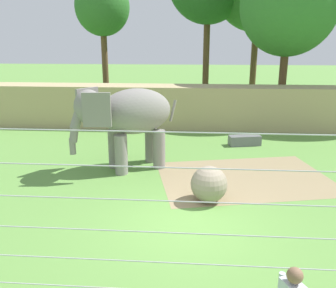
# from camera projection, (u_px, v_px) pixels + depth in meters

# --- Properties ---
(ground_plane) EXTENTS (120.00, 120.00, 0.00)m
(ground_plane) POSITION_uv_depth(u_px,v_px,m) (187.00, 224.00, 9.15)
(ground_plane) COLOR #609342
(dirt_patch) EXTENTS (6.39, 5.07, 0.01)m
(dirt_patch) POSITION_uv_depth(u_px,v_px,m) (245.00, 178.00, 12.21)
(dirt_patch) COLOR #937F5B
(dirt_patch) RESTS_ON ground
(embankment_wall) EXTENTS (36.00, 1.80, 2.22)m
(embankment_wall) POSITION_uv_depth(u_px,v_px,m) (192.00, 107.00, 18.93)
(embankment_wall) COLOR tan
(embankment_wall) RESTS_ON ground
(elephant) EXTENTS (3.63, 2.81, 2.97)m
(elephant) POSITION_uv_depth(u_px,v_px,m) (128.00, 116.00, 12.55)
(elephant) COLOR gray
(elephant) RESTS_ON ground
(enrichment_ball) EXTENTS (1.07, 1.07, 1.07)m
(enrichment_ball) POSITION_uv_depth(u_px,v_px,m) (209.00, 184.00, 10.31)
(enrichment_ball) COLOR gray
(enrichment_ball) RESTS_ON ground
(cable_fence) EXTENTS (11.15, 0.19, 3.43)m
(cable_fence) POSITION_uv_depth(u_px,v_px,m) (183.00, 230.00, 5.48)
(cable_fence) COLOR brown
(cable_fence) RESTS_ON ground
(feed_trough) EXTENTS (1.47, 0.79, 0.44)m
(feed_trough) POSITION_uv_depth(u_px,v_px,m) (245.00, 140.00, 15.92)
(feed_trough) COLOR slate
(feed_trough) RESTS_ON ground
(tree_far_left) EXTENTS (3.83, 3.83, 8.77)m
(tree_far_left) POSITION_uv_depth(u_px,v_px,m) (102.00, 8.00, 25.11)
(tree_far_left) COLOR brown
(tree_far_left) RESTS_ON ground
(tree_left_of_centre) EXTENTS (5.31, 5.31, 9.17)m
(tree_left_of_centre) POSITION_uv_depth(u_px,v_px,m) (289.00, 4.00, 19.36)
(tree_left_of_centre) COLOR brown
(tree_left_of_centre) RESTS_ON ground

